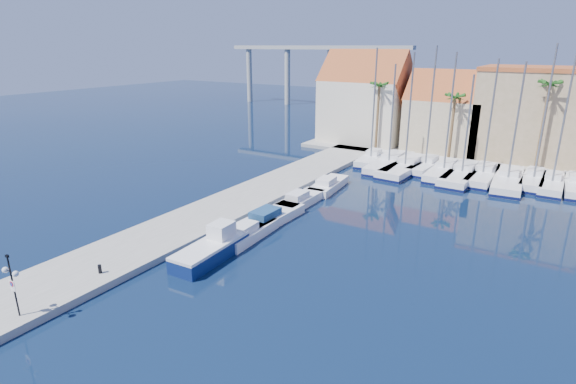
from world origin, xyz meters
name	(u,v)px	position (x,y,z in m)	size (l,w,h in m)	color
ground	(204,302)	(0.00, 0.00, 0.00)	(260.00, 260.00, 0.00)	#081532
quay_west	(230,205)	(-9.00, 13.50, 0.25)	(6.00, 77.00, 0.50)	gray
shore_north	(505,157)	(10.00, 48.00, 0.25)	(54.00, 16.00, 0.50)	gray
lamp_post	(11,276)	(-7.00, -6.91, 2.90)	(1.24, 0.39, 3.66)	black
bollard	(100,269)	(-7.44, -1.54, 0.79)	(0.23, 0.23, 0.57)	black
fishing_boat	(212,248)	(-3.45, 4.77, 0.76)	(2.48, 6.62, 2.29)	#0E1E52
motorboat_west_0	(249,232)	(-3.33, 8.84, 0.51)	(2.18, 6.01, 1.40)	white
motorboat_west_1	(270,217)	(-3.76, 12.41, 0.51)	(2.55, 7.41, 1.40)	white
motorboat_west_2	(300,200)	(-3.90, 17.75, 0.51)	(2.01, 6.28, 1.40)	white
motorboat_west_3	(328,185)	(-3.88, 23.47, 0.51)	(2.72, 6.81, 1.40)	white
sailboat_0	(372,158)	(-4.30, 36.51, 0.66)	(2.88, 8.39, 14.22)	white
sailboat_1	(390,163)	(-1.56, 35.81, 0.56)	(3.43, 11.69, 12.46)	white
sailboat_2	(407,166)	(0.81, 35.12, 0.58)	(4.00, 11.92, 13.79)	white
sailboat_3	(427,165)	(2.71, 36.71, 0.65)	(2.90, 8.60, 14.48)	white
sailboat_4	(445,170)	(5.13, 35.66, 0.60)	(2.68, 10.00, 13.83)	white
sailboat_5	(463,174)	(7.24, 35.38, 0.56)	(3.33, 11.40, 11.58)	white
sailboat_6	(484,174)	(9.29, 36.23, 0.60)	(2.77, 9.90, 13.20)	white
sailboat_7	(508,179)	(11.88, 35.50, 0.58)	(3.70, 11.10, 12.97)	white
sailboat_8	(534,179)	(14.28, 36.97, 0.66)	(2.39, 8.49, 14.71)	white
sailboat_9	(552,183)	(16.05, 36.30, 0.64)	(2.25, 8.29, 13.79)	white
building_0	(365,101)	(-10.00, 47.00, 6.52)	(12.30, 9.00, 13.50)	beige
building_1	(446,116)	(2.00, 47.00, 5.30)	(10.30, 8.00, 11.00)	tan
building_2	(538,114)	(13.00, 48.00, 6.26)	(14.20, 10.20, 11.50)	#98845E
palm_0	(379,87)	(-6.00, 42.00, 9.08)	(2.60, 2.60, 10.15)	brown
palm_1	(455,99)	(4.00, 42.00, 8.14)	(2.60, 2.60, 9.15)	brown
palm_2	(550,87)	(14.00, 42.00, 10.02)	(2.60, 2.60, 11.15)	brown
viaduct	(311,64)	(-39.07, 82.00, 10.25)	(48.00, 2.20, 14.45)	#9E9E99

